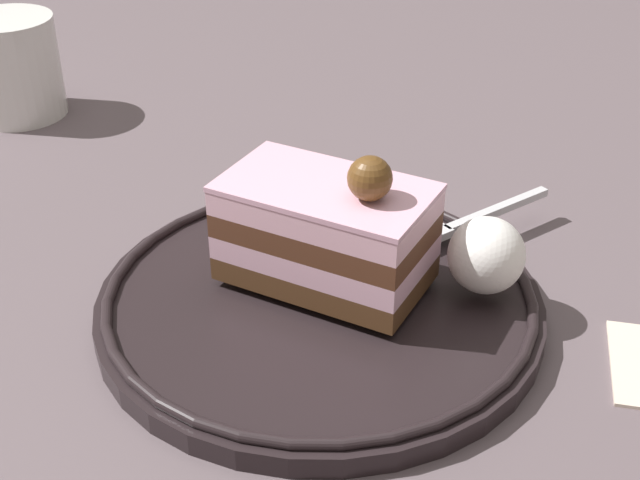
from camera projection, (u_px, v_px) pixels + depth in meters
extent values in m
plane|color=#5C4F54|center=(342.00, 315.00, 0.49)|extent=(2.40, 2.40, 0.00)
cylinder|color=black|center=(320.00, 303.00, 0.49)|extent=(0.25, 0.25, 0.01)
torus|color=black|center=(320.00, 291.00, 0.49)|extent=(0.24, 0.24, 0.01)
cube|color=#54341D|center=(325.00, 266.00, 0.49)|extent=(0.10, 0.13, 0.01)
cube|color=#E8B6CC|center=(326.00, 245.00, 0.48)|extent=(0.10, 0.13, 0.01)
cube|color=#56311F|center=(326.00, 224.00, 0.47)|extent=(0.10, 0.13, 0.01)
cube|color=#F2BCCE|center=(326.00, 202.00, 0.47)|extent=(0.10, 0.13, 0.01)
cube|color=#EBB4CC|center=(326.00, 188.00, 0.46)|extent=(0.10, 0.13, 0.00)
sphere|color=brown|center=(370.00, 176.00, 0.44)|extent=(0.02, 0.02, 0.02)
ellipsoid|color=white|center=(486.00, 255.00, 0.47)|extent=(0.04, 0.04, 0.04)
cube|color=silver|center=(497.00, 210.00, 0.55)|extent=(0.06, 0.07, 0.00)
cube|color=silver|center=(439.00, 234.00, 0.53)|extent=(0.02, 0.02, 0.00)
cube|color=silver|center=(403.00, 242.00, 0.52)|extent=(0.02, 0.02, 0.00)
cube|color=silver|center=(407.00, 245.00, 0.52)|extent=(0.02, 0.02, 0.00)
cube|color=silver|center=(410.00, 247.00, 0.51)|extent=(0.02, 0.02, 0.00)
cube|color=silver|center=(414.00, 250.00, 0.51)|extent=(0.02, 0.02, 0.00)
cylinder|color=white|center=(12.00, 67.00, 0.71)|extent=(0.08, 0.08, 0.08)
cylinder|color=beige|center=(17.00, 90.00, 0.72)|extent=(0.07, 0.07, 0.04)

